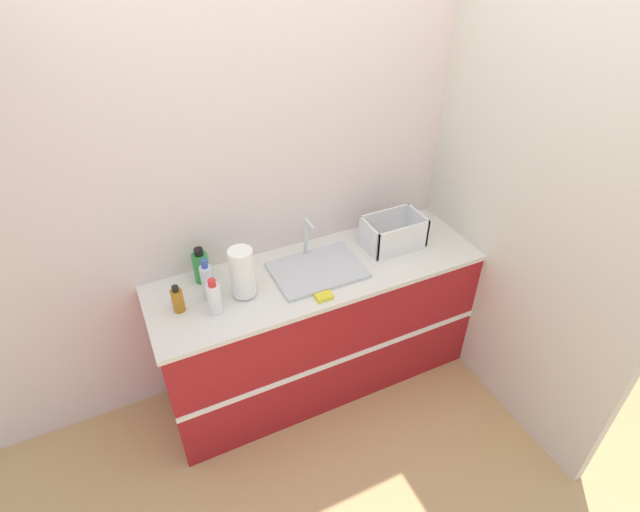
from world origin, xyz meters
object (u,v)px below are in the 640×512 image
bottle_amber (178,300)px  paper_towel_roll (242,273)px  bottle_clear (207,282)px  bottle_green (201,267)px  sink (317,268)px  bottle_white_spray (214,298)px  dish_rack (393,235)px

bottle_amber → paper_towel_roll: bearing=-3.9°
paper_towel_roll → bottle_clear: size_ratio=1.12×
paper_towel_roll → bottle_green: paper_towel_roll is taller
sink → bottle_clear: bearing=177.5°
paper_towel_roll → bottle_amber: (-0.34, 0.02, -0.08)m
bottle_clear → bottle_white_spray: 0.11m
dish_rack → bottle_clear: size_ratio=1.36×
dish_rack → bottle_green: 1.14m
sink → paper_towel_roll: size_ratio=1.76×
dish_rack → bottle_white_spray: bottle_white_spray is taller
bottle_amber → bottle_clear: bearing=7.2°
dish_rack → bottle_green: bearing=171.8°
sink → dish_rack: sink is taller
sink → bottle_white_spray: 0.62m
bottle_clear → bottle_green: bottle_clear is taller
paper_towel_roll → bottle_amber: size_ratio=1.81×
sink → dish_rack: 0.52m
dish_rack → sink: bearing=-176.4°
bottle_clear → bottle_white_spray: (0.00, -0.11, -0.02)m
paper_towel_roll → bottle_green: 0.28m
paper_towel_roll → bottle_clear: (-0.18, 0.04, -0.03)m
sink → bottle_clear: sink is taller
dish_rack → bottle_amber: dish_rack is taller
bottle_clear → bottle_green: bearing=87.5°
paper_towel_roll → dish_rack: size_ratio=0.82×
bottle_white_spray → bottle_green: size_ratio=0.97×
paper_towel_roll → bottle_white_spray: paper_towel_roll is taller
paper_towel_roll → bottle_white_spray: (-0.17, -0.07, -0.05)m
dish_rack → bottle_green: size_ratio=1.64×
bottle_amber → bottle_white_spray: bearing=-27.7°
dish_rack → bottle_white_spray: (-1.13, -0.11, 0.02)m
bottle_clear → bottle_white_spray: bottle_clear is taller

